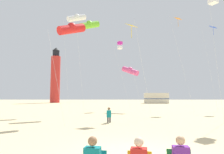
% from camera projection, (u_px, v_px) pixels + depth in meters
% --- Properties ---
extents(kite_flyer_standing, '(0.34, 0.51, 1.16)m').
position_uv_depth(kite_flyer_standing, '(109.00, 115.00, 14.82)').
color(kite_flyer_standing, '#147F84').
rests_on(kite_flyer_standing, ground).
extents(kite_tube_lime, '(2.65, 2.49, 10.57)m').
position_uv_depth(kite_tube_lime, '(89.00, 25.00, 22.07)').
color(kite_tube_lime, silver).
rests_on(kite_tube_lime, ground).
extents(kite_tube_rainbow, '(2.78, 2.66, 6.06)m').
position_uv_depth(kite_tube_rainbow, '(130.00, 71.00, 26.41)').
color(kite_tube_rainbow, silver).
rests_on(kite_tube_rainbow, ground).
extents(kite_diamond_gold, '(2.37, 2.37, 8.72)m').
position_uv_depth(kite_diamond_gold, '(132.00, 29.00, 18.33)').
color(kite_diamond_gold, silver).
rests_on(kite_diamond_gold, ground).
extents(kite_tube_white, '(2.97, 2.76, 12.47)m').
position_uv_depth(kite_tube_white, '(77.00, 18.00, 24.85)').
color(kite_tube_white, silver).
rests_on(kite_tube_white, ground).
extents(kite_diamond_blue, '(1.95, 1.95, 11.81)m').
position_uv_depth(kite_diamond_blue, '(213.00, 31.00, 27.69)').
color(kite_diamond_blue, silver).
rests_on(kite_diamond_blue, ground).
extents(kite_diamond_orange, '(2.77, 2.21, 13.08)m').
position_uv_depth(kite_diamond_orange, '(178.00, 23.00, 27.77)').
color(kite_diamond_orange, silver).
rests_on(kite_diamond_orange, ground).
extents(kite_tube_scarlet, '(3.05, 3.09, 8.13)m').
position_uv_depth(kite_tube_scarlet, '(72.00, 29.00, 16.04)').
color(kite_tube_scarlet, silver).
rests_on(kite_tube_scarlet, ground).
extents(kite_box_magenta, '(2.59, 1.88, 10.30)m').
position_uv_depth(kite_box_magenta, '(120.00, 45.00, 30.39)').
color(kite_box_magenta, silver).
rests_on(kite_box_magenta, ground).
extents(lighthouse_distant, '(2.80, 2.80, 16.80)m').
position_uv_depth(lighthouse_distant, '(55.00, 77.00, 59.96)').
color(lighthouse_distant, red).
rests_on(lighthouse_distant, ground).
extents(rv_van_cream, '(6.54, 2.64, 2.80)m').
position_uv_depth(rv_van_cream, '(156.00, 98.00, 53.75)').
color(rv_van_cream, beige).
rests_on(rv_van_cream, ground).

